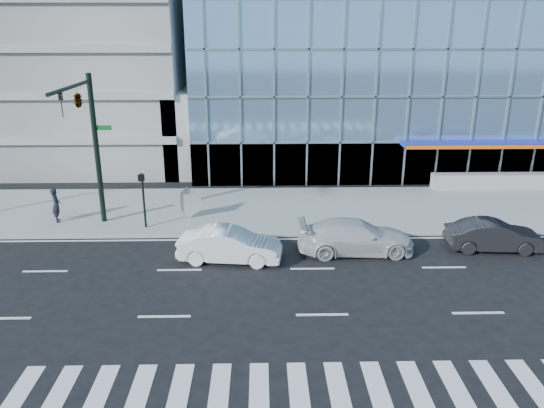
{
  "coord_description": "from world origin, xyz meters",
  "views": [
    {
      "loc": [
        -2.3,
        -21.68,
        10.52
      ],
      "look_at": [
        -1.76,
        3.0,
        2.09
      ],
      "focal_mm": 35.0,
      "sensor_mm": 36.0,
      "label": 1
    }
  ],
  "objects_px": {
    "dark_sedan": "(494,236)",
    "traffic_signal": "(84,117)",
    "white_suv": "(356,237)",
    "ped_signal_post": "(143,192)",
    "pedestrian": "(56,205)",
    "white_sedan": "(230,245)",
    "tilted_panel": "(188,202)"
  },
  "relations": [
    {
      "from": "white_sedan",
      "to": "dark_sedan",
      "type": "distance_m",
      "value": 12.81
    },
    {
      "from": "dark_sedan",
      "to": "pedestrian",
      "type": "xyz_separation_m",
      "value": [
        -22.53,
        4.03,
        0.35
      ]
    },
    {
      "from": "white_suv",
      "to": "dark_sedan",
      "type": "distance_m",
      "value": 6.77
    },
    {
      "from": "tilted_panel",
      "to": "traffic_signal",
      "type": "bearing_deg",
      "value": -155.3
    },
    {
      "from": "white_sedan",
      "to": "pedestrian",
      "type": "distance_m",
      "value": 10.98
    },
    {
      "from": "tilted_panel",
      "to": "dark_sedan",
      "type": "bearing_deg",
      "value": -12.98
    },
    {
      "from": "traffic_signal",
      "to": "white_suv",
      "type": "relative_size",
      "value": 1.44
    },
    {
      "from": "traffic_signal",
      "to": "pedestrian",
      "type": "distance_m",
      "value": 5.83
    },
    {
      "from": "white_suv",
      "to": "tilted_panel",
      "type": "height_order",
      "value": "tilted_panel"
    },
    {
      "from": "white_suv",
      "to": "dark_sedan",
      "type": "height_order",
      "value": "white_suv"
    },
    {
      "from": "ped_signal_post",
      "to": "pedestrian",
      "type": "relative_size",
      "value": 1.58
    },
    {
      "from": "tilted_panel",
      "to": "ped_signal_post",
      "type": "bearing_deg",
      "value": -142.61
    },
    {
      "from": "traffic_signal",
      "to": "ped_signal_post",
      "type": "xyz_separation_m",
      "value": [
        2.5,
        0.37,
        -4.02
      ]
    },
    {
      "from": "ped_signal_post",
      "to": "white_sedan",
      "type": "xyz_separation_m",
      "value": [
        4.74,
        -3.99,
        -1.36
      ]
    },
    {
      "from": "traffic_signal",
      "to": "white_suv",
      "type": "height_order",
      "value": "traffic_signal"
    },
    {
      "from": "pedestrian",
      "to": "ped_signal_post",
      "type": "bearing_deg",
      "value": -122.81
    },
    {
      "from": "white_sedan",
      "to": "dark_sedan",
      "type": "bearing_deg",
      "value": -78.89
    },
    {
      "from": "ped_signal_post",
      "to": "traffic_signal",
      "type": "bearing_deg",
      "value": -171.48
    },
    {
      "from": "dark_sedan",
      "to": "traffic_signal",
      "type": "bearing_deg",
      "value": 86.56
    },
    {
      "from": "dark_sedan",
      "to": "pedestrian",
      "type": "bearing_deg",
      "value": 83.92
    },
    {
      "from": "white_suv",
      "to": "tilted_panel",
      "type": "distance_m",
      "value": 9.76
    },
    {
      "from": "white_sedan",
      "to": "pedestrian",
      "type": "relative_size",
      "value": 2.51
    },
    {
      "from": "traffic_signal",
      "to": "white_suv",
      "type": "distance_m",
      "value": 14.55
    },
    {
      "from": "ped_signal_post",
      "to": "pedestrian",
      "type": "bearing_deg",
      "value": 168.53
    },
    {
      "from": "white_sedan",
      "to": "white_suv",
      "type": "bearing_deg",
      "value": -75.25
    },
    {
      "from": "white_sedan",
      "to": "dark_sedan",
      "type": "relative_size",
      "value": 1.05
    },
    {
      "from": "ped_signal_post",
      "to": "white_suv",
      "type": "height_order",
      "value": "ped_signal_post"
    },
    {
      "from": "ped_signal_post",
      "to": "pedestrian",
      "type": "distance_m",
      "value": 5.23
    },
    {
      "from": "pedestrian",
      "to": "white_sedan",
      "type": "bearing_deg",
      "value": -138.5
    },
    {
      "from": "dark_sedan",
      "to": "pedestrian",
      "type": "relative_size",
      "value": 2.38
    },
    {
      "from": "white_sedan",
      "to": "ped_signal_post",
      "type": "bearing_deg",
      "value": 56.64
    },
    {
      "from": "traffic_signal",
      "to": "white_sedan",
      "type": "bearing_deg",
      "value": -26.54
    }
  ]
}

